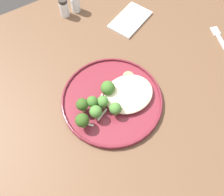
{
  "coord_description": "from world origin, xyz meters",
  "views": [
    {
      "loc": [
        0.19,
        0.29,
        1.38
      ],
      "look_at": [
        0.01,
        0.01,
        0.76
      ],
      "focal_mm": 39.89,
      "sensor_mm": 36.0,
      "label": 1
    }
  ],
  "objects": [
    {
      "name": "pepper_shaker",
      "position": [
        -0.03,
        -0.38,
        0.77
      ],
      "size": [
        0.03,
        0.03,
        0.07
      ],
      "color": "white",
      "rests_on": "wooden_dining_table"
    },
    {
      "name": "broccoli_floret_near_rim",
      "position": [
        0.07,
        0.0,
        0.78
      ],
      "size": [
        0.03,
        0.03,
        0.05
      ],
      "color": "#7A994C",
      "rests_on": "dinner_plate"
    },
    {
      "name": "ground",
      "position": [
        0.0,
        0.0,
        0.0
      ],
      "size": [
        6.0,
        6.0,
        0.0
      ],
      "primitive_type": "plane",
      "color": "#2D2B28"
    },
    {
      "name": "broccoli_floret_rear_charred",
      "position": [
        0.08,
        0.03,
        0.78
      ],
      "size": [
        0.03,
        0.03,
        0.05
      ],
      "color": "#89A356",
      "rests_on": "dinner_plate"
    },
    {
      "name": "broccoli_floret_right_tilted",
      "position": [
        0.03,
        0.05,
        0.78
      ],
      "size": [
        0.03,
        0.03,
        0.05
      ],
      "color": "#89A356",
      "rests_on": "dinner_plate"
    },
    {
      "name": "seared_scallop_front_small",
      "position": [
        -0.07,
        -0.03,
        0.76
      ],
      "size": [
        0.03,
        0.03,
        0.01
      ],
      "color": "#E5C689",
      "rests_on": "dinner_plate"
    },
    {
      "name": "seared_scallop_half_hidden",
      "position": [
        -0.04,
        0.03,
        0.76
      ],
      "size": [
        0.02,
        0.02,
        0.01
      ],
      "color": "#DBB77A",
      "rests_on": "dinner_plate"
    },
    {
      "name": "onion_sliver_curled_piece",
      "position": [
        0.06,
        0.03,
        0.75
      ],
      "size": [
        0.04,
        0.02,
        0.0
      ],
      "primitive_type": "cube",
      "rotation": [
        0.0,
        0.0,
        0.41
      ],
      "color": "silver",
      "rests_on": "dinner_plate"
    },
    {
      "name": "folded_napkin",
      "position": [
        -0.21,
        -0.23,
        0.74
      ],
      "size": [
        0.17,
        0.14,
        0.01
      ],
      "primitive_type": "cube",
      "rotation": [
        0.0,
        0.0,
        0.39
      ],
      "color": "white",
      "rests_on": "wooden_dining_table"
    },
    {
      "name": "onion_sliver_pale_crescent",
      "position": [
        0.06,
        0.01,
        0.75
      ],
      "size": [
        0.03,
        0.04,
        0.0
      ],
      "primitive_type": "cube",
      "rotation": [
        0.0,
        0.0,
        0.97
      ],
      "color": "silver",
      "rests_on": "dinner_plate"
    },
    {
      "name": "broccoli_floret_split_head",
      "position": [
        0.12,
        0.03,
        0.78
      ],
      "size": [
        0.04,
        0.04,
        0.06
      ],
      "color": "#89A356",
      "rests_on": "dinner_plate"
    },
    {
      "name": "noodle_bed",
      "position": [
        -0.04,
        0.02,
        0.76
      ],
      "size": [
        0.14,
        0.12,
        0.03
      ],
      "color": "beige",
      "rests_on": "dinner_plate"
    },
    {
      "name": "dinner_fork",
      "position": [
        -0.41,
        0.03,
        0.74
      ],
      "size": [
        0.08,
        0.18,
        0.0
      ],
      "color": "silver",
      "rests_on": "wooden_dining_table"
    },
    {
      "name": "broccoli_floret_center_pile",
      "position": [
        0.01,
        -0.02,
        0.78
      ],
      "size": [
        0.04,
        0.04,
        0.05
      ],
      "color": "#89A356",
      "rests_on": "dinner_plate"
    },
    {
      "name": "broccoli_floret_front_edge",
      "position": [
        0.04,
        0.01,
        0.78
      ],
      "size": [
        0.03,
        0.03,
        0.05
      ],
      "color": "#7A994C",
      "rests_on": "dinner_plate"
    },
    {
      "name": "broccoli_floret_beside_noodles",
      "position": [
        0.1,
        -0.01,
        0.78
      ],
      "size": [
        0.03,
        0.03,
        0.05
      ],
      "color": "#89A356",
      "rests_on": "dinner_plate"
    },
    {
      "name": "onion_sliver_long_sliver",
      "position": [
        0.04,
        -0.01,
        0.75
      ],
      "size": [
        0.03,
        0.03,
        0.0
      ],
      "primitive_type": "cube",
      "rotation": [
        0.0,
        0.0,
        3.98
      ],
      "color": "silver",
      "rests_on": "dinner_plate"
    },
    {
      "name": "salt_shaker",
      "position": [
        -0.08,
        -0.38,
        0.77
      ],
      "size": [
        0.03,
        0.03,
        0.07
      ],
      "color": "white",
      "rests_on": "wooden_dining_table"
    },
    {
      "name": "seared_scallop_left_edge",
      "position": [
        -0.03,
        0.06,
        0.76
      ],
      "size": [
        0.02,
        0.02,
        0.01
      ],
      "color": "#E5C689",
      "rests_on": "dinner_plate"
    },
    {
      "name": "onion_sliver_short_strip",
      "position": [
        0.11,
        0.03,
        0.75
      ],
      "size": [
        0.04,
        0.04,
        0.0
      ],
      "primitive_type": "cube",
      "rotation": [
        0.0,
        0.0,
        5.47
      ],
      "color": "silver",
      "rests_on": "dinner_plate"
    },
    {
      "name": "wooden_dining_table",
      "position": [
        0.0,
        0.0,
        0.66
      ],
      "size": [
        1.4,
        1.0,
        0.74
      ],
      "color": "brown",
      "rests_on": "ground"
    },
    {
      "name": "dinner_plate",
      "position": [
        0.01,
        0.01,
        0.75
      ],
      "size": [
        0.29,
        0.29,
        0.02
      ],
      "color": "maroon",
      "rests_on": "wooden_dining_table"
    },
    {
      "name": "seared_scallop_tilted_round",
      "position": [
        -0.09,
        0.01,
        0.76
      ],
      "size": [
        0.03,
        0.03,
        0.02
      ],
      "color": "beige",
      "rests_on": "dinner_plate"
    }
  ]
}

